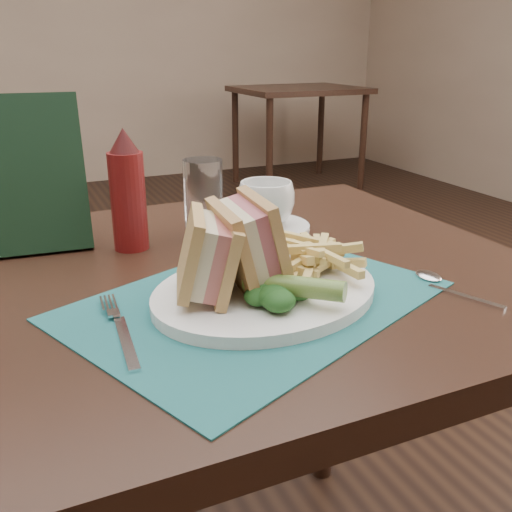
% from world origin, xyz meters
% --- Properties ---
extents(floor, '(7.00, 7.00, 0.00)m').
position_xyz_m(floor, '(0.00, 0.00, 0.00)').
color(floor, black).
rests_on(floor, ground).
extents(wall_back, '(6.00, 0.00, 6.00)m').
position_xyz_m(wall_back, '(0.00, 3.50, 0.00)').
color(wall_back, tan).
rests_on(wall_back, ground).
extents(table_main, '(0.90, 0.75, 0.75)m').
position_xyz_m(table_main, '(0.00, -0.50, 0.38)').
color(table_main, black).
rests_on(table_main, ground).
extents(table_bg_right, '(0.90, 0.75, 0.75)m').
position_xyz_m(table_bg_right, '(1.85, 2.71, 0.38)').
color(table_bg_right, black).
rests_on(table_bg_right, ground).
extents(placemat, '(0.53, 0.46, 0.00)m').
position_xyz_m(placemat, '(0.01, -0.62, 0.75)').
color(placemat, '#1B5758').
rests_on(placemat, table_main).
extents(plate, '(0.35, 0.31, 0.01)m').
position_xyz_m(plate, '(0.02, -0.62, 0.76)').
color(plate, white).
rests_on(plate, placemat).
extents(sandwich_half_a, '(0.10, 0.12, 0.10)m').
position_xyz_m(sandwich_half_a, '(-0.07, -0.61, 0.82)').
color(sandwich_half_a, tan).
rests_on(sandwich_half_a, plate).
extents(sandwich_half_b, '(0.09, 0.12, 0.11)m').
position_xyz_m(sandwich_half_b, '(-0.02, -0.61, 0.82)').
color(sandwich_half_b, tan).
rests_on(sandwich_half_b, plate).
extents(kale_garnish, '(0.11, 0.08, 0.03)m').
position_xyz_m(kale_garnish, '(0.02, -0.68, 0.78)').
color(kale_garnish, '#163D16').
rests_on(kale_garnish, plate).
extents(pickle_spear, '(0.10, 0.10, 0.03)m').
position_xyz_m(pickle_spear, '(0.03, -0.68, 0.79)').
color(pickle_spear, '#52732C').
rests_on(pickle_spear, plate).
extents(fries_pile, '(0.18, 0.20, 0.05)m').
position_xyz_m(fries_pile, '(0.09, -0.61, 0.79)').
color(fries_pile, tan).
rests_on(fries_pile, plate).
extents(fork, '(0.05, 0.17, 0.01)m').
position_xyz_m(fork, '(-0.17, -0.64, 0.76)').
color(fork, silver).
rests_on(fork, placemat).
extents(spoon, '(0.09, 0.15, 0.01)m').
position_xyz_m(spoon, '(0.25, -0.70, 0.76)').
color(spoon, silver).
rests_on(spoon, table_main).
extents(saucer, '(0.16, 0.16, 0.01)m').
position_xyz_m(saucer, '(0.14, -0.36, 0.76)').
color(saucer, white).
rests_on(saucer, table_main).
extents(coffee_cup, '(0.11, 0.11, 0.08)m').
position_xyz_m(coffee_cup, '(0.14, -0.36, 0.80)').
color(coffee_cup, white).
rests_on(coffee_cup, saucer).
extents(drinking_glass, '(0.08, 0.08, 0.13)m').
position_xyz_m(drinking_glass, '(0.03, -0.36, 0.81)').
color(drinking_glass, white).
rests_on(drinking_glass, table_main).
extents(ketchup_bottle, '(0.07, 0.07, 0.19)m').
position_xyz_m(ketchup_bottle, '(-0.09, -0.36, 0.84)').
color(ketchup_bottle, '#5F1010').
rests_on(ketchup_bottle, table_main).
extents(check_presenter, '(0.15, 0.10, 0.23)m').
position_xyz_m(check_presenter, '(-0.21, -0.30, 0.87)').
color(check_presenter, black).
rests_on(check_presenter, table_main).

